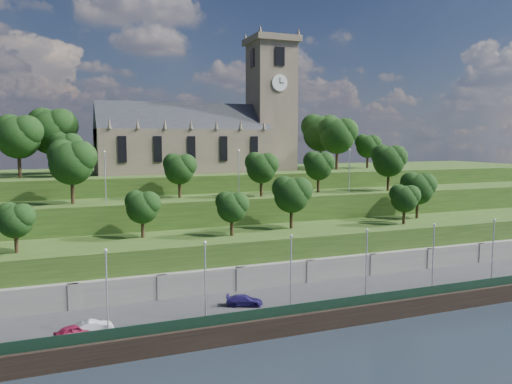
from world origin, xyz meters
name	(u,v)px	position (x,y,z in m)	size (l,w,h in m)	color
ground	(316,331)	(0.00, 0.00, 0.00)	(320.00, 320.00, 0.00)	#1B222C
promenade	(293,306)	(0.00, 6.00, 1.00)	(160.00, 12.00, 2.00)	#2D2D30
quay_wall	(317,322)	(0.00, -0.05, 1.10)	(160.00, 0.50, 2.20)	black
fence	(314,307)	(0.00, 0.60, 2.60)	(160.00, 0.10, 1.20)	black
retaining_wall	(274,281)	(0.00, 11.97, 2.50)	(160.00, 2.10, 5.00)	slate
embankment_lower	(257,260)	(0.00, 18.00, 4.00)	(160.00, 12.00, 8.00)	#294517
embankment_upper	(233,233)	(0.00, 29.00, 6.00)	(160.00, 10.00, 12.00)	#294517
hilltop	(200,207)	(0.00, 50.00, 7.50)	(160.00, 32.00, 15.00)	#294517
church	(208,132)	(0.79, 45.98, 22.52)	(38.60, 12.35, 27.60)	brown
trees_lower	(293,197)	(5.77, 18.43, 12.76)	(65.63, 8.70, 7.83)	black
trees_upper	(239,163)	(0.87, 28.05, 17.49)	(59.56, 8.14, 9.19)	black
trees_hilltop	(208,133)	(0.62, 45.58, 22.31)	(74.18, 16.39, 11.75)	black
lamp_posts_promenade	(291,266)	(-2.00, 2.50, 6.93)	(60.36, 0.36, 8.62)	#B2B2B7
lamp_posts_upper	(239,170)	(0.00, 26.00, 16.41)	(40.36, 0.36, 7.62)	#B2B2B7
car_left	(74,331)	(-25.17, 2.69, 2.64)	(1.50, 3.74, 1.27)	maroon
car_middle	(93,327)	(-23.39, 3.19, 2.64)	(1.35, 3.88, 1.28)	silver
car_right	(244,300)	(-6.52, 5.49, 2.61)	(1.71, 4.21, 1.22)	navy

